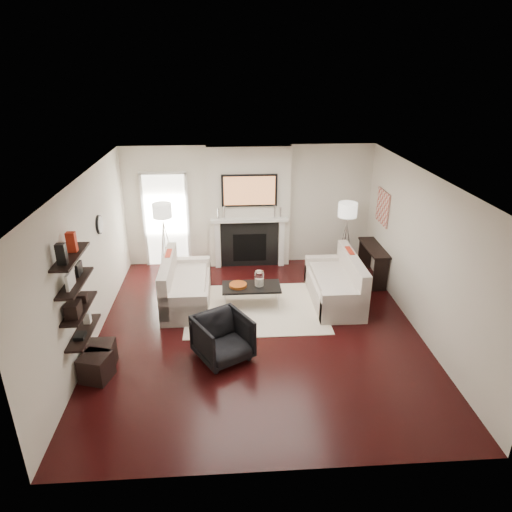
{
  "coord_description": "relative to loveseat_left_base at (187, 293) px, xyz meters",
  "views": [
    {
      "loc": [
        -0.5,
        -6.81,
        4.32
      ],
      "look_at": [
        0.0,
        0.6,
        1.15
      ],
      "focal_mm": 32.0,
      "sensor_mm": 36.0,
      "label": 1
    }
  ],
  "objects": [
    {
      "name": "mantel_pilaster_l",
      "position": [
        0.58,
        1.64,
        0.34
      ],
      "size": [
        0.12,
        0.08,
        1.1
      ],
      "primitive_type": "cube",
      "color": "white",
      "rests_on": "floor"
    },
    {
      "name": "decor_magfile_a",
      "position": [
        -1.32,
        -2.36,
        1.85
      ],
      "size": [
        0.12,
        0.1,
        0.28
      ],
      "primitive_type": "cube",
      "color": "black",
      "rests_on": "shelf_top"
    },
    {
      "name": "lamp_left_leg_a",
      "position": [
        -0.44,
        1.39,
        0.39
      ],
      "size": [
        0.25,
        0.02,
        1.23
      ],
      "primitive_type": "cylinder",
      "rotation": [
        0.18,
        0.0,
        4.71
      ],
      "color": "silver",
      "rests_on": "floor"
    },
    {
      "name": "hurricane_glass",
      "position": [
        1.38,
        -0.19,
        0.35
      ],
      "size": [
        0.18,
        0.18,
        0.31
      ],
      "primitive_type": "cylinder",
      "color": "white",
      "rests_on": "coffee_table"
    },
    {
      "name": "loveseat_right_back",
      "position": [
        3.18,
        -0.11,
        0.32
      ],
      "size": [
        0.18,
        1.8,
        0.8
      ],
      "primitive_type": "cube",
      "color": "beige",
      "rests_on": "floor"
    },
    {
      "name": "room_envelope",
      "position": [
        1.3,
        -1.07,
        1.14
      ],
      "size": [
        6.0,
        6.0,
        6.0
      ],
      "color": "black",
      "rests_on": "ground"
    },
    {
      "name": "loveseat_left_arm_n",
      "position": [
        0.0,
        -0.81,
        0.09
      ],
      "size": [
        0.85,
        0.18,
        0.6
      ],
      "primitive_type": "cube",
      "color": "beige",
      "rests_on": "floor"
    },
    {
      "name": "candlestick_l_tall",
      "position": [
        0.75,
        1.63,
        1.09
      ],
      "size": [
        0.04,
        0.04,
        0.3
      ],
      "primitive_type": "cylinder",
      "color": "silver",
      "rests_on": "mantel_shelf"
    },
    {
      "name": "lamp_right_post",
      "position": [
        3.35,
        1.19,
        0.39
      ],
      "size": [
        0.02,
        0.02,
        1.2
      ],
      "primitive_type": "cylinder",
      "color": "silver",
      "rests_on": "floor"
    },
    {
      "name": "pillow_left_charcoal",
      "position": [
        -0.33,
        -0.3,
        0.51
      ],
      "size": [
        0.1,
        0.4,
        0.4
      ],
      "primitive_type": "cube",
      "color": "black",
      "rests_on": "loveseat_left_cushion"
    },
    {
      "name": "coffee_leg_sw",
      "position": [
        0.73,
        0.03,
        -0.02
      ],
      "size": [
        0.02,
        0.02,
        0.38
      ],
      "primitive_type": "cylinder",
      "color": "silver",
      "rests_on": "floor"
    },
    {
      "name": "loveseat_left_arm_s",
      "position": [
        0.0,
        0.81,
        0.09
      ],
      "size": [
        0.85,
        0.18,
        0.6
      ],
      "primitive_type": "cube",
      "color": "beige",
      "rests_on": "floor"
    },
    {
      "name": "copper_bowl",
      "position": [
        0.98,
        -0.19,
        0.24
      ],
      "size": [
        0.33,
        0.33,
        0.06
      ],
      "primitive_type": "cylinder",
      "color": "#B0561D",
      "rests_on": "coffee_table"
    },
    {
      "name": "candlestick_l_short",
      "position": [
        0.62,
        1.63,
        1.06
      ],
      "size": [
        0.04,
        0.04,
        0.24
      ],
      "primitive_type": "cylinder",
      "color": "silver",
      "rests_on": "mantel_shelf"
    },
    {
      "name": "decor_wine_rack",
      "position": [
        -1.32,
        -2.31,
        1.01
      ],
      "size": [
        0.18,
        0.25,
        0.2
      ],
      "primitive_type": "cube",
      "color": "black",
      "rests_on": "shelf_lower"
    },
    {
      "name": "lamp_right_leg_a",
      "position": [
        3.46,
        1.19,
        0.39
      ],
      "size": [
        0.25,
        0.02,
        1.23
      ],
      "primitive_type": "cylinder",
      "rotation": [
        0.18,
        0.0,
        4.71
      ],
      "color": "silver",
      "rests_on": "floor"
    },
    {
      "name": "hallway_panel",
      "position": [
        -0.55,
        1.91,
        0.84
      ],
      "size": [
        0.9,
        0.02,
        2.1
      ],
      "primitive_type": "cube",
      "color": "white",
      "rests_on": "floor"
    },
    {
      "name": "lamp_left_post",
      "position": [
        -0.55,
        1.39,
        0.39
      ],
      "size": [
        0.02,
        0.02,
        1.2
      ],
      "primitive_type": "cylinder",
      "color": "silver",
      "rests_on": "floor"
    },
    {
      "name": "decor_frame_a",
      "position": [
        -1.32,
        -2.23,
        1.42
      ],
      "size": [
        0.04,
        0.3,
        0.22
      ],
      "primitive_type": "cube",
      "color": "white",
      "rests_on": "shelf_upper"
    },
    {
      "name": "coffee_table",
      "position": [
        1.23,
        -0.19,
        0.19
      ],
      "size": [
        1.1,
        0.55,
        0.04
      ],
      "primitive_type": "cube",
      "color": "black",
      "rests_on": "floor"
    },
    {
      "name": "shelf_top",
      "position": [
        -1.32,
        -2.07,
        1.69
      ],
      "size": [
        0.25,
        1.0,
        0.04
      ],
      "primitive_type": "cube",
      "color": "black",
      "rests_on": "wall_left"
    },
    {
      "name": "shelf_bottom",
      "position": [
        -1.32,
        -2.07,
        0.49
      ],
      "size": [
        0.25,
        1.0,
        0.03
      ],
      "primitive_type": "cube",
      "color": "black",
      "rests_on": "wall_left"
    },
    {
      "name": "ottoman_far",
      "position": [
        -1.17,
        -2.23,
        -0.01
      ],
      "size": [
        0.5,
        0.5,
        0.4
      ],
      "primitive_type": "cube",
      "rotation": [
        0.0,
        0.0,
        -0.29
      ],
      "color": "black",
      "rests_on": "floor"
    },
    {
      "name": "decor_box_small",
      "position": [
        -1.32,
        -1.91,
        0.97
      ],
      "size": [
        0.15,
        0.12,
        0.12
      ],
      "primitive_type": "cube",
      "color": "black",
      "rests_on": "shelf_lower"
    },
    {
      "name": "decor_magfile_b",
      "position": [
        -1.32,
        -1.94,
        1.85
      ],
      "size": [
        0.12,
        0.1,
        0.28
      ],
      "primitive_type": "cube",
      "color": "red",
      "rests_on": "shelf_top"
    },
    {
      "name": "decor_books",
      "position": [
        -1.32,
        -2.22,
        0.53
      ],
      "size": [
        0.14,
        0.2,
        0.05
      ],
      "primitive_type": "cube",
      "color": "black",
      "rests_on": "shelf_bottom"
    },
    {
      "name": "wall_art",
      "position": [
        4.03,
        0.98,
        1.34
      ],
      "size": [
        0.03,
        0.7,
        0.7
      ],
      "primitive_type": "cube",
      "color": "#C17560",
      "rests_on": "wall_right"
    },
    {
      "name": "armchair",
      "position": [
        0.69,
        -1.84,
        0.19
      ],
      "size": [
        1.02,
        1.01,
        0.79
      ],
      "primitive_type": "imported",
      "rotation": [
        0.0,
        0.0,
        0.52
      ],
      "color": "black",
      "rests_on": "floor"
    },
    {
      "name": "loveseat_right_cushion",
      "position": [
        2.79,
        -0.11,
        0.26
      ],
      "size": [
        0.63,
        1.44,
        0.1
      ],
      "primitive_type": "cube",
      "color": "beige",
      "rests_on": "loveseat_right_base"
    },
    {
      "name": "firebox",
      "position": [
        1.3,
        1.67,
        0.24
      ],
      "size": [
        0.75,
        0.02,
        0.65
      ],
      "primitive_type": "cube",
      "color": "black",
      "rests_on": "floor"
    },
    {
      "name": "mantel_pilaster_r",
      "position": [
        2.02,
        1.64,
        0.34
      ],
      "size": [
        0.12,
        0.08,
        1.1
      ],
      "primitive_type": "cube",
      "color": "white",
      "rests_on": "floor"
    },
    {
      "name": "pillow_right_orange",
      "position": [
        3.18,
        0.19,
        0.52
      ],
      "size": [
        0.1,
        0.42,
        0.42
      ],
      "primitive_type": "cube",
      "color": "red",
      "rests_on": "loveseat_right_cushion"
    },
    {
      "name": "loveseat_left_base",
      "position": [
        0.0,
        0.0,
        0.0
      ],
      "size": [
        0.85,
        1.8,
        0.42
      ],
      "primitive_type": "cube",
      "color": "beige",
      "rests_on": "floor"
    },
    {
      "name": "tv_screen",
      "position": [
        1.3,
        1.62,
        1.57
      ],
      "size": [
        1.1,
        0.0,
        0.62
      ],
      "primitive_type": "cube",
      "color": "#BF723F",
      "rests_on": "tv_body"
    },
    {
      "name": "tv_body",
      "position": [
        1.3,
        1.65,
        1.57
      ],
      "size": [
        1.2,
        0.06,
        0.7
      ],
      "primitive_type": "cube",
      "color": "black",
      "rests_on": "chimney_breast"
    },
    {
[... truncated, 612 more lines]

